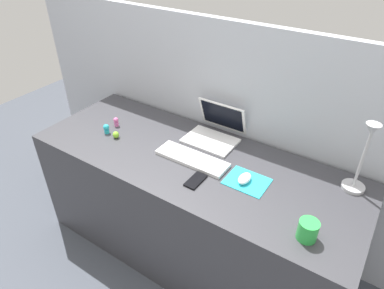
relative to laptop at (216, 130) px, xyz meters
The scene contains 13 objects.
ground_plane 0.83m from the laptop, 90.11° to the right, with size 6.00×6.00×0.00m, color #474C56.
back_wall 0.16m from the laptop, 90.21° to the left, with size 3.07×0.05×1.40m, color #B2B7C1.
desk 0.49m from the laptop, 90.11° to the right, with size 1.87×0.70×0.74m, color #38383D.
laptop is the anchor object (origin of this frame).
keyboard 0.28m from the laptop, 87.96° to the right, with size 0.41×0.13×0.02m, color white.
mousepad 0.44m from the laptop, 38.52° to the right, with size 0.21×0.17×0.00m, color #28B7CC.
mouse 0.43m from the laptop, 40.22° to the right, with size 0.06×0.10×0.03m, color white.
cell_phone 0.43m from the laptop, 73.30° to the right, with size 0.06×0.13×0.01m, color black.
desk_lamp 0.81m from the laptop, ahead, with size 0.11×0.15×0.40m.
coffee_mug 0.84m from the laptop, 33.27° to the right, with size 0.08×0.08×0.09m, color green.
toy_figurine_pink 0.63m from the laptop, 158.29° to the right, with size 0.03×0.03×0.06m.
toy_figurine_lime 0.60m from the laptop, 145.61° to the right, with size 0.04×0.04×0.04m, color #8CDB33.
toy_figurine_cyan 0.66m from the laptop, 150.25° to the right, with size 0.04×0.04×0.06m.
Camera 1 is at (0.84, -1.26, 1.86)m, focal length 32.02 mm.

